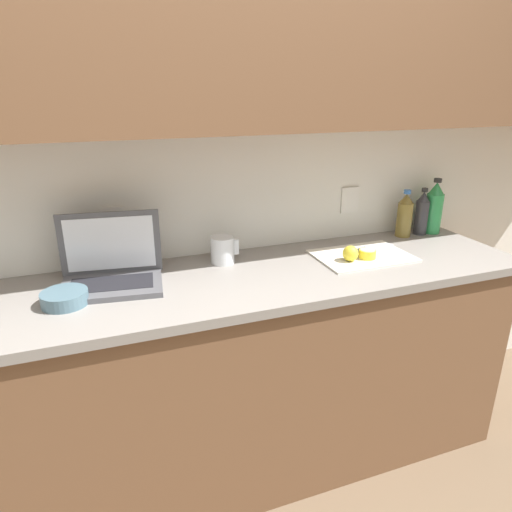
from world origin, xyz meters
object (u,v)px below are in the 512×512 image
Objects in this scene: cutting_board at (362,256)px; bottle_green_soda at (405,215)px; lemon_whole_beside at (350,253)px; measuring_cup at (223,250)px; bottle_oil_tall at (422,213)px; bowl_white at (65,298)px; knife at (362,250)px; lemon_half_cut at (367,254)px; bottle_water_clear at (434,208)px; laptop at (111,268)px.

cutting_board is 1.75× the size of bottle_green_soda.
measuring_cup reaches higher than lemon_whole_beside.
bottle_oil_tall is at bearing 0.00° from bottle_green_soda.
lemon_whole_beside is at bearing 0.28° from bowl_white.
knife is at bearing -154.90° from bottle_green_soda.
bottle_water_clear is at bearing 23.22° from lemon_half_cut.
lemon_half_cut is 0.60m from measuring_cup.
knife is 0.37m from bottle_green_soda.
measuring_cup is at bearing 159.45° from lemon_whole_beside.
lemon_half_cut is 0.57m from bottle_water_clear.
laptop is at bearing -175.53° from bottle_green_soda.
bottle_water_clear is (1.52, 0.11, 0.06)m from laptop.
bowl_white is at bearing -171.92° from bottle_oil_tall.
laptop is 1.36m from bottle_green_soda.
bottle_oil_tall is (1.45, 0.11, 0.04)m from laptop.
bottle_oil_tall is 1.63m from bowl_white.
lemon_half_cut is 0.41m from bottle_green_soda.
bottle_green_soda is (0.34, 0.18, 0.10)m from cutting_board.
bottle_green_soda is 0.92m from measuring_cup.
bottle_water_clear reaches higher than measuring_cup.
bottle_water_clear is (0.07, -0.00, 0.02)m from bottle_oil_tall.
bottle_green_soda reaches higher than lemon_whole_beside.
lemon_whole_beside is (0.92, -0.12, -0.02)m from laptop.
lemon_half_cut is at bearing 1.11° from laptop.
knife is at bearing -10.77° from measuring_cup.
cutting_board is 1.74× the size of bottle_oil_tall.
lemon_whole_beside is (-0.10, -0.07, 0.02)m from knife.
knife is 0.13m from lemon_whole_beside.
knife is at bearing 75.45° from lemon_half_cut.
cutting_board is 0.55m from bottle_water_clear.
measuring_cup is at bearing -177.69° from bottle_oil_tall.
knife is 3.92× the size of lemon_half_cut.
knife is 1.19m from bowl_white.
bottle_oil_tall is (0.10, 0.00, 0.00)m from bottle_green_soda.
lemon_whole_beside is 0.64m from bottle_water_clear.
lemon_whole_beside is 1.08m from bowl_white.
laptop is at bearing -171.58° from measuring_cup.
laptop is 1.44× the size of bottle_water_clear.
cutting_board is 1.17m from bowl_white.
laptop is 1.02m from lemon_half_cut.
bottle_oil_tall is at bearing 11.74° from laptop.
measuring_cup is at bearing 16.00° from laptop.
bottle_green_soda is 0.17m from bottle_water_clear.
bowl_white is (-1.17, -0.01, -0.00)m from lemon_half_cut.
lemon_half_cut reaches higher than cutting_board.
bottle_oil_tall reaches higher than bottle_green_soda.
bottle_water_clear is at bearing 7.75° from bowl_white.
cutting_board is (1.01, -0.07, -0.06)m from laptop.
bowl_white is at bearing -177.64° from cutting_board.
laptop reaches higher than bottle_green_soda.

